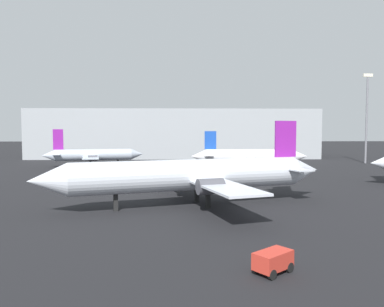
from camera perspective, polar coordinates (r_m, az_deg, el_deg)
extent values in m
cylinder|color=silver|center=(40.39, -0.13, -3.39)|extent=(26.11, 11.01, 3.46)
cone|color=silver|center=(38.33, -21.98, -4.02)|extent=(4.66, 4.43, 3.46)
cone|color=silver|center=(47.38, 17.37, -2.53)|extent=(4.66, 4.43, 3.46)
cube|color=silver|center=(40.89, 1.62, -4.04)|extent=(10.85, 23.70, 0.22)
cube|color=silver|center=(45.99, 15.00, -2.23)|extent=(4.29, 7.88, 0.14)
cube|color=purple|center=(45.53, 14.60, 2.26)|extent=(2.84, 1.11, 4.43)
cylinder|color=#4C4C54|center=(36.51, 2.92, -5.23)|extent=(3.06, 2.35, 1.62)
cylinder|color=#4C4C54|center=(44.85, -1.33, -3.59)|extent=(3.06, 2.35, 1.62)
cube|color=black|center=(38.95, -12.01, -7.62)|extent=(0.56, 0.56, 1.76)
cube|color=black|center=(39.56, 2.54, -7.37)|extent=(0.56, 0.56, 1.76)
cube|color=black|center=(42.89, 0.76, -6.52)|extent=(0.56, 0.56, 1.76)
cone|color=silver|center=(63.31, 27.95, -1.37)|extent=(3.96, 3.66, 3.34)
cylinder|color=white|center=(76.75, 9.05, -0.45)|extent=(18.00, 3.57, 3.04)
cone|color=white|center=(79.15, 16.67, -0.44)|extent=(3.43, 3.14, 3.04)
cone|color=white|center=(75.78, 1.09, -0.46)|extent=(3.43, 3.14, 3.04)
cube|color=white|center=(76.64, 8.38, -0.79)|extent=(4.49, 22.31, 0.18)
cube|color=white|center=(75.83, 2.64, -0.23)|extent=(2.03, 6.50, 0.12)
cube|color=#1947B2|center=(75.71, 2.94, 2.13)|extent=(2.46, 0.30, 3.80)
cylinder|color=#4C4C54|center=(80.90, 8.32, -0.67)|extent=(2.34, 1.45, 1.38)
cylinder|color=#4C4C54|center=(72.59, 9.30, -1.16)|extent=(2.34, 1.45, 1.38)
cube|color=black|center=(78.06, 13.19, -2.14)|extent=(0.39, 0.39, 1.59)
cube|color=black|center=(78.32, 8.21, -2.06)|extent=(0.39, 0.39, 1.59)
cube|color=black|center=(75.30, 8.54, -2.29)|extent=(0.39, 0.39, 1.59)
cylinder|color=#B2BCCC|center=(89.20, -15.26, -0.19)|extent=(17.65, 6.90, 2.70)
cone|color=#B2BCCC|center=(89.92, -8.72, -0.08)|extent=(3.54, 3.34, 2.70)
cone|color=#B2BCCC|center=(89.66, -21.82, -0.30)|extent=(3.54, 3.34, 2.70)
cube|color=#B2BCCC|center=(89.22, -15.82, -0.46)|extent=(7.84, 18.25, 0.17)
cube|color=#B2BCCC|center=(89.47, -20.65, -0.11)|extent=(3.12, 6.21, 0.11)
cube|color=purple|center=(89.31, -20.47, 2.11)|extent=(2.26, 0.76, 4.75)
cylinder|color=#4C4C54|center=(92.63, -15.50, -0.40)|extent=(2.38, 1.76, 1.28)
cylinder|color=#4C4C54|center=(85.84, -15.45, -0.70)|extent=(2.38, 1.76, 1.28)
cube|color=black|center=(89.60, -11.65, -1.45)|extent=(0.43, 0.43, 1.44)
cube|color=black|center=(90.76, -15.80, -1.45)|extent=(0.43, 0.43, 1.44)
cube|color=black|center=(87.93, -15.79, -1.60)|extent=(0.43, 0.43, 1.44)
cube|color=red|center=(22.56, 12.72, -16.12)|extent=(2.69, 2.51, 1.00)
cylinder|color=black|center=(23.70, 12.79, -16.43)|extent=(0.59, 0.53, 0.60)
cylinder|color=black|center=(23.06, 15.23, -17.04)|extent=(0.59, 0.53, 0.60)
cylinder|color=black|center=(22.45, 10.10, -17.54)|extent=(0.59, 0.53, 0.60)
cylinder|color=black|center=(21.78, 12.60, -18.25)|extent=(0.59, 0.53, 0.60)
cylinder|color=slate|center=(104.86, 25.95, 4.75)|extent=(0.50, 0.50, 22.55)
cube|color=#F2EACC|center=(105.84, 26.12, 11.08)|extent=(2.40, 0.50, 0.80)
cube|color=#999EA3|center=(120.57, -2.78, 3.14)|extent=(88.92, 27.81, 15.18)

